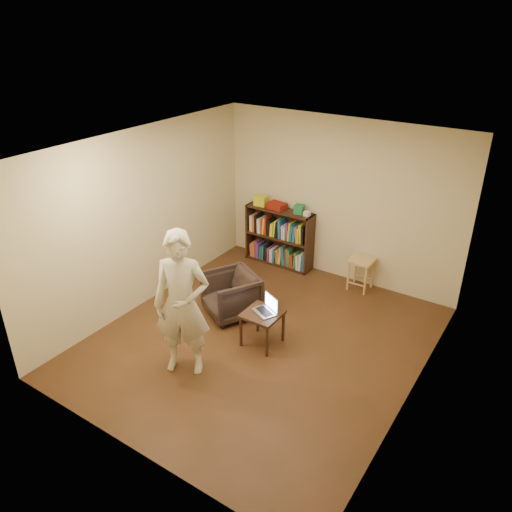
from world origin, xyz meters
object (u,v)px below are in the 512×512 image
Objects in this scene: armchair at (231,295)px; laptop at (267,308)px; person at (182,304)px; stool at (361,265)px; side_table at (262,318)px; bookshelf at (280,240)px.

armchair is 1.93× the size of laptop.
laptop is 0.20× the size of person.
laptop is (-0.47, -2.00, 0.11)m from stool.
person is at bearing -118.51° from side_table.
stool is 2.12m from side_table.
bookshelf is 1.53m from stool.
laptop is at bearing 9.37° from armchair.
side_table is (0.76, -0.35, 0.07)m from armchair.
side_table is at bearing 4.48° from armchair.
laptop is at bearing -62.84° from bookshelf.
bookshelf is 2.53× the size of side_table.
laptop is at bearing 59.28° from side_table.
person is (0.25, -1.28, 0.59)m from armchair.
side_table is at bearing -94.84° from laptop.
laptop is at bearing 34.78° from person.
stool is 3.20m from person.
side_table is 1.19m from person.
armchair is (0.26, -1.78, -0.12)m from bookshelf.
stool is at bearing 76.29° from side_table.
person is (-1.01, -3.00, 0.50)m from stool.
bookshelf is at bearing 127.60° from armchair.
bookshelf is at bearing 72.94° from person.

